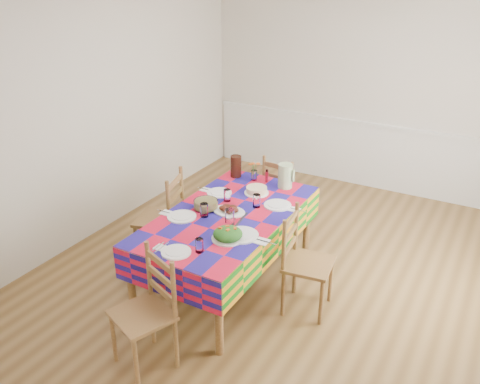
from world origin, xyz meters
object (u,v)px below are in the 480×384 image
green_pitcher (285,176)px  chair_near (147,313)px  dining_table (228,221)px  chair_left (163,219)px  chair_right (304,263)px  chair_far (283,194)px  tea_pitcher (236,166)px  meat_platter (229,210)px

green_pitcher → chair_near: (-0.19, -2.04, -0.42)m
dining_table → chair_left: bearing=179.1°
dining_table → chair_right: 0.81m
chair_near → chair_left: bearing=144.3°
chair_near → chair_right: bearing=79.9°
chair_left → chair_far: bearing=131.7°
chair_near → chair_right: (0.76, 1.23, -0.00)m
tea_pitcher → green_pitcher: bearing=-0.2°
green_pitcher → chair_right: green_pitcher is taller
green_pitcher → chair_left: (-0.99, -0.79, -0.39)m
meat_platter → chair_near: size_ratio=0.33×
meat_platter → chair_left: (-0.77, -0.02, -0.29)m
tea_pitcher → dining_table: bearing=-65.0°
meat_platter → chair_right: (0.79, -0.03, -0.32)m
dining_table → chair_left: chair_left is taller
chair_far → tea_pitcher: bearing=55.0°
chair_left → meat_platter: bearing=75.3°
chair_far → green_pitcher: bearing=122.3°
tea_pitcher → chair_right: 1.47m
meat_platter → chair_far: size_ratio=0.34×
meat_platter → green_pitcher: green_pitcher is taller
dining_table → chair_near: 1.25m
dining_table → tea_pitcher: (-0.38, 0.81, 0.20)m
dining_table → chair_near: bearing=-89.2°
chair_left → tea_pitcher: bearing=137.2°
meat_platter → green_pitcher: (0.21, 0.78, 0.10)m
dining_table → meat_platter: bearing=100.7°
green_pitcher → tea_pitcher: 0.58m
tea_pitcher → chair_left: bearing=-117.0°
green_pitcher → chair_left: bearing=-141.3°
meat_platter → tea_pitcher: size_ratio=1.36×
chair_far → chair_left: 1.45m
tea_pitcher → chair_near: bearing=-79.1°
dining_table → meat_platter: (-0.01, 0.03, 0.11)m
tea_pitcher → chair_near: tea_pitcher is taller
green_pitcher → chair_left: 1.32m
meat_platter → chair_left: size_ratio=0.32×
green_pitcher → chair_near: 2.09m
chair_near → green_pitcher: bearing=106.4°
green_pitcher → chair_near: green_pitcher is taller
tea_pitcher → chair_near: (0.39, -2.04, -0.41)m
dining_table → tea_pitcher: size_ratio=8.31×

